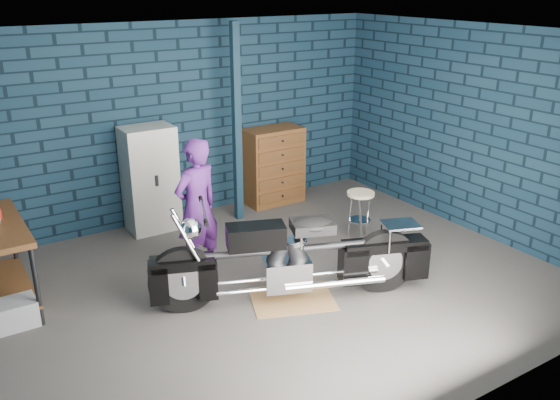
# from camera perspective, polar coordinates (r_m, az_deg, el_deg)

# --- Properties ---
(ground) EXTENTS (6.00, 6.00, 0.00)m
(ground) POSITION_cam_1_polar(r_m,az_deg,el_deg) (6.70, 0.00, -8.02)
(ground) COLOR #44413F
(ground) RESTS_ON ground
(room_walls) EXTENTS (6.02, 5.01, 2.71)m
(room_walls) POSITION_cam_1_polar(r_m,az_deg,el_deg) (6.49, -2.65, 8.95)
(room_walls) COLOR #102536
(room_walls) RESTS_ON ground
(support_post) EXTENTS (0.10, 0.10, 2.70)m
(support_post) POSITION_cam_1_polar(r_m,az_deg,el_deg) (8.06, -4.19, 7.20)
(support_post) COLOR #102534
(support_post) RESTS_ON ground
(drip_mat) EXTENTS (1.04, 0.92, 0.01)m
(drip_mat) POSITION_cam_1_polar(r_m,az_deg,el_deg) (6.40, 1.21, -9.49)
(drip_mat) COLOR olive
(drip_mat) RESTS_ON ground
(motorcycle) EXTENTS (2.60, 1.54, 1.11)m
(motorcycle) POSITION_cam_1_polar(r_m,az_deg,el_deg) (6.14, 1.25, -5.04)
(motorcycle) COLOR black
(motorcycle) RESTS_ON ground
(person) EXTENTS (0.66, 0.52, 1.60)m
(person) POSITION_cam_1_polar(r_m,az_deg,el_deg) (6.69, -8.00, -0.73)
(person) COLOR #4E1D6F
(person) RESTS_ON ground
(storage_bin) EXTENTS (0.43, 0.31, 0.27)m
(storage_bin) POSITION_cam_1_polar(r_m,az_deg,el_deg) (6.44, -24.25, -9.95)
(storage_bin) COLOR #919599
(storage_bin) RESTS_ON ground
(locker) EXTENTS (0.66, 0.47, 1.42)m
(locker) POSITION_cam_1_polar(r_m,az_deg,el_deg) (8.03, -12.36, 1.96)
(locker) COLOR beige
(locker) RESTS_ON ground
(tool_chest) EXTENTS (0.86, 0.48, 1.15)m
(tool_chest) POSITION_cam_1_polar(r_m,az_deg,el_deg) (8.87, -0.60, 3.30)
(tool_chest) COLOR brown
(tool_chest) RESTS_ON ground
(shop_stool) EXTENTS (0.37, 0.37, 0.64)m
(shop_stool) POSITION_cam_1_polar(r_m,az_deg,el_deg) (7.75, 7.67, -1.48)
(shop_stool) COLOR #C1B592
(shop_stool) RESTS_ON ground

